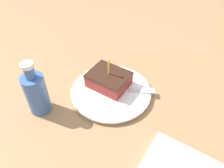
# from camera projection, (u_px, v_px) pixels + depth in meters

# --- Properties ---
(ground_plane) EXTENTS (2.40, 2.40, 0.04)m
(ground_plane) POSITION_uv_depth(u_px,v_px,m) (111.00, 98.00, 0.75)
(ground_plane) COLOR #9E754C
(ground_plane) RESTS_ON ground
(plate) EXTENTS (0.26, 0.26, 0.02)m
(plate) POSITION_uv_depth(u_px,v_px,m) (112.00, 91.00, 0.73)
(plate) COLOR white
(plate) RESTS_ON ground_plane
(cake_slice) EXTENTS (0.10, 0.13, 0.11)m
(cake_slice) POSITION_uv_depth(u_px,v_px,m) (109.00, 79.00, 0.72)
(cake_slice) COLOR #99332D
(cake_slice) RESTS_ON plate
(fork) EXTENTS (0.10, 0.15, 0.00)m
(fork) POSITION_uv_depth(u_px,v_px,m) (133.00, 91.00, 0.71)
(fork) COLOR silver
(fork) RESTS_ON plate
(bottle) EXTENTS (0.06, 0.06, 0.18)m
(bottle) POSITION_uv_depth(u_px,v_px,m) (36.00, 92.00, 0.64)
(bottle) COLOR #3F66A5
(bottle) RESTS_ON ground_plane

